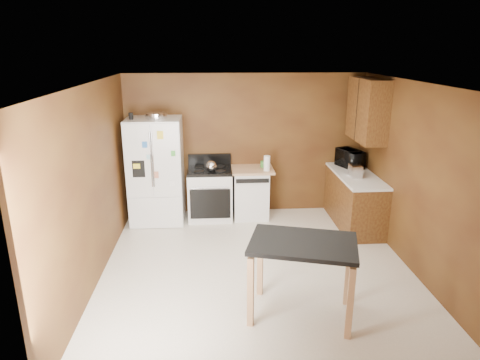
{
  "coord_description": "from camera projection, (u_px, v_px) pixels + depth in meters",
  "views": [
    {
      "loc": [
        -0.57,
        -5.21,
        2.93
      ],
      "look_at": [
        -0.18,
        0.85,
        1.03
      ],
      "focal_mm": 32.0,
      "sensor_mm": 36.0,
      "label": 1
    }
  ],
  "objects": [
    {
      "name": "wall_back",
      "position": [
        245.0,
        145.0,
        7.64
      ],
      "size": [
        4.2,
        0.0,
        4.2
      ],
      "primitive_type": "plane",
      "rotation": [
        1.57,
        0.0,
        0.0
      ],
      "color": "brown",
      "rests_on": "ground"
    },
    {
      "name": "island",
      "position": [
        303.0,
        254.0,
        4.68
      ],
      "size": [
        1.31,
        1.04,
        0.91
      ],
      "color": "black",
      "rests_on": "ground"
    },
    {
      "name": "gas_range",
      "position": [
        210.0,
        193.0,
        7.53
      ],
      "size": [
        0.76,
        0.68,
        1.1
      ],
      "color": "white",
      "rests_on": "ground"
    },
    {
      "name": "refrigerator",
      "position": [
        156.0,
        171.0,
        7.28
      ],
      "size": [
        0.9,
        0.8,
        1.8
      ],
      "color": "white",
      "rests_on": "ground"
    },
    {
      "name": "pen_cup",
      "position": [
        131.0,
        116.0,
        6.9
      ],
      "size": [
        0.07,
        0.07,
        0.11
      ],
      "primitive_type": "cylinder",
      "color": "black",
      "rests_on": "refrigerator"
    },
    {
      "name": "microwave",
      "position": [
        350.0,
        159.0,
        7.49
      ],
      "size": [
        0.51,
        0.6,
        0.28
      ],
      "primitive_type": "imported",
      "rotation": [
        0.0,
        0.0,
        1.95
      ],
      "color": "black",
      "rests_on": "right_cabinets"
    },
    {
      "name": "roasting_pan",
      "position": [
        156.0,
        115.0,
        7.03
      ],
      "size": [
        0.37,
        0.37,
        0.09
      ],
      "primitive_type": "cylinder",
      "color": "silver",
      "rests_on": "refrigerator"
    },
    {
      "name": "wall_right",
      "position": [
        417.0,
        180.0,
        5.63
      ],
      "size": [
        0.0,
        4.5,
        4.5
      ],
      "primitive_type": "plane",
      "rotation": [
        1.57,
        0.0,
        -1.57
      ],
      "color": "brown",
      "rests_on": "ground"
    },
    {
      "name": "ceiling",
      "position": [
        260.0,
        84.0,
        5.13
      ],
      "size": [
        4.5,
        4.5,
        0.0
      ],
      "primitive_type": "plane",
      "rotation": [
        3.14,
        0.0,
        0.0
      ],
      "color": "white",
      "rests_on": "ground"
    },
    {
      "name": "dishwasher",
      "position": [
        251.0,
        192.0,
        7.6
      ],
      "size": [
        0.78,
        0.63,
        0.89
      ],
      "color": "white",
      "rests_on": "ground"
    },
    {
      "name": "kettle",
      "position": [
        211.0,
        166.0,
        7.23
      ],
      "size": [
        0.19,
        0.19,
        0.19
      ],
      "primitive_type": "sphere",
      "color": "silver",
      "rests_on": "gas_range"
    },
    {
      "name": "wall_front",
      "position": [
        288.0,
        270.0,
        3.36
      ],
      "size": [
        4.2,
        0.0,
        4.2
      ],
      "primitive_type": "plane",
      "rotation": [
        -1.57,
        0.0,
        0.0
      ],
      "color": "brown",
      "rests_on": "ground"
    },
    {
      "name": "toaster",
      "position": [
        355.0,
        171.0,
        6.95
      ],
      "size": [
        0.17,
        0.27,
        0.2
      ],
      "primitive_type": "cube",
      "rotation": [
        0.0,
        0.0,
        -0.02
      ],
      "color": "silver",
      "rests_on": "right_cabinets"
    },
    {
      "name": "wall_left",
      "position": [
        92.0,
        186.0,
        5.37
      ],
      "size": [
        0.0,
        4.5,
        4.5
      ],
      "primitive_type": "plane",
      "rotation": [
        1.57,
        0.0,
        1.57
      ],
      "color": "brown",
      "rests_on": "ground"
    },
    {
      "name": "paper_towel",
      "position": [
        267.0,
        163.0,
        7.31
      ],
      "size": [
        0.14,
        0.14,
        0.26
      ],
      "primitive_type": "cylinder",
      "rotation": [
        0.0,
        0.0,
        0.37
      ],
      "color": "white",
      "rests_on": "dishwasher"
    },
    {
      "name": "green_canister",
      "position": [
        263.0,
        164.0,
        7.53
      ],
      "size": [
        0.13,
        0.13,
        0.11
      ],
      "primitive_type": "cylinder",
      "rotation": [
        0.0,
        0.0,
        0.37
      ],
      "color": "#429238",
      "rests_on": "dishwasher"
    },
    {
      "name": "right_cabinets",
      "position": [
        358.0,
        173.0,
        7.13
      ],
      "size": [
        0.63,
        1.58,
        2.45
      ],
      "color": "brown",
      "rests_on": "ground"
    },
    {
      "name": "floor",
      "position": [
        257.0,
        269.0,
        5.87
      ],
      "size": [
        4.5,
        4.5,
        0.0
      ],
      "primitive_type": "plane",
      "color": "silver",
      "rests_on": "ground"
    }
  ]
}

